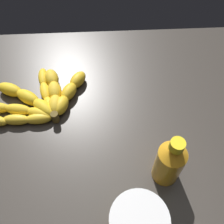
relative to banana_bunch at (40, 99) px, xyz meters
The scene contains 3 objects.
ground_plane 17.07cm from the banana_bunch, 22.24° to the right, with size 97.67×75.38×3.95cm, color #38332D.
banana_bunch is the anchor object (origin of this frame).
honey_bottle 38.19cm from the banana_bunch, 36.13° to the right, with size 5.99×5.99×14.80cm.
Camera 1 is at (1.93, -36.64, 54.11)cm, focal length 39.24 mm.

